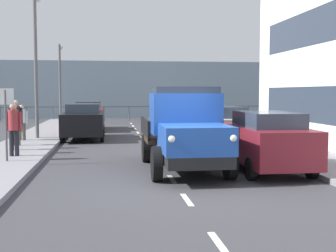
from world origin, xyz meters
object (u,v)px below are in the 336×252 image
Objects in this scene: pedestrian_strolling at (14,125)px; lamp_post_far at (60,75)px; pedestrian_with_bag at (16,119)px; street_sign at (6,112)px; car_maroon_kerbside_near at (265,140)px; lamp_post_promenade at (36,52)px; car_silver_kerbside_1 at (222,127)px; car_black_oppositeside_0 at (84,121)px; pedestrian_near_railing at (22,120)px; truck_vintage_blue at (185,131)px; pedestrian_couple_a at (14,125)px; car_red_oppositeside_1 at (89,115)px.

pedestrian_strolling is 0.32× the size of lamp_post_far.
street_sign is (-0.53, 4.17, 0.46)m from pedestrian_with_bag.
car_maroon_kerbside_near is 7.90m from street_sign.
lamp_post_promenade reaches higher than pedestrian_with_bag.
lamp_post_far is at bearing -89.18° from pedestrian_strolling.
car_silver_kerbside_1 is 0.92× the size of car_black_oppositeside_0.
pedestrian_near_railing is at bearing -44.59° from car_maroon_kerbside_near.
pedestrian_near_railing reaches higher than car_black_oppositeside_0.
truck_vintage_blue reaches higher than pedestrian_couple_a.
pedestrian_near_railing is (8.30, -8.19, 0.17)m from car_maroon_kerbside_near.
pedestrian_strolling is 1.13× the size of pedestrian_near_railing.
lamp_post_promenade reaches higher than truck_vintage_blue.
truck_vintage_blue is 3.59× the size of pedestrian_near_railing.
lamp_post_promenade is (7.79, -9.30, 3.25)m from car_maroon_kerbside_near.
lamp_post_far is at bearing -89.64° from lamp_post_promenade.
lamp_post_far is (5.56, -20.09, 2.32)m from truck_vintage_blue.
car_maroon_kerbside_near is 0.93× the size of car_red_oppositeside_1.
pedestrian_couple_a is at bearing 77.74° from car_red_oppositeside_1.
lamp_post_far is 18.46m from street_sign.
street_sign is (-0.18, 7.33, -2.46)m from lamp_post_promenade.
pedestrian_couple_a is 1.47m from pedestrian_with_bag.
lamp_post_far reaches higher than car_maroon_kerbside_near.
lamp_post_far is (7.86, -20.34, 2.61)m from car_maroon_kerbside_near.
pedestrian_couple_a is at bearing -83.41° from street_sign.
lamp_post_far reaches higher than pedestrian_couple_a.
car_maroon_kerbside_near is 4.98m from car_silver_kerbside_1.
pedestrian_near_railing is (6.01, -7.94, -0.11)m from truck_vintage_blue.
pedestrian_strolling is 1.64m from pedestrian_couple_a.
pedestrian_with_bag is (0.22, -1.45, 0.14)m from pedestrian_couple_a.
pedestrian_near_railing is at bearing -21.11° from car_silver_kerbside_1.
lamp_post_promenade is at bearing 90.36° from lamp_post_far.
pedestrian_near_railing is at bearing 29.13° from car_black_oppositeside_0.
car_red_oppositeside_1 is 10.62m from pedestrian_couple_a.
pedestrian_strolling is 0.26× the size of lamp_post_promenade.
car_maroon_kerbside_near is at bearing 110.63° from car_red_oppositeside_1.
lamp_post_far is (0.25, -17.25, 2.30)m from pedestrian_strolling.
car_black_oppositeside_0 is at bearing -106.46° from pedestrian_strolling.
car_silver_kerbside_1 is at bearing 140.52° from car_black_oppositeside_0.
car_black_oppositeside_0 is at bearing -70.25° from truck_vintage_blue.
truck_vintage_blue is 9.99m from car_black_oppositeside_0.
lamp_post_promenade is at bearing -96.46° from pedestrian_with_bag.
car_silver_kerbside_1 is 7.93m from pedestrian_couple_a.
pedestrian_with_bag is at bearing -8.12° from car_silver_kerbside_1.
pedestrian_couple_a is (2.25, 4.96, 0.19)m from car_black_oppositeside_0.
truck_vintage_blue is 5.61m from street_sign.
pedestrian_with_bag is at bearing 88.84° from lamp_post_far.
car_red_oppositeside_1 is at bearing -110.93° from pedestrian_near_railing.
truck_vintage_blue is 1.29× the size of car_black_oppositeside_0.
car_black_oppositeside_0 is 2.47× the size of pedestrian_strolling.
truck_vintage_blue is 6.03m from pedestrian_strolling.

